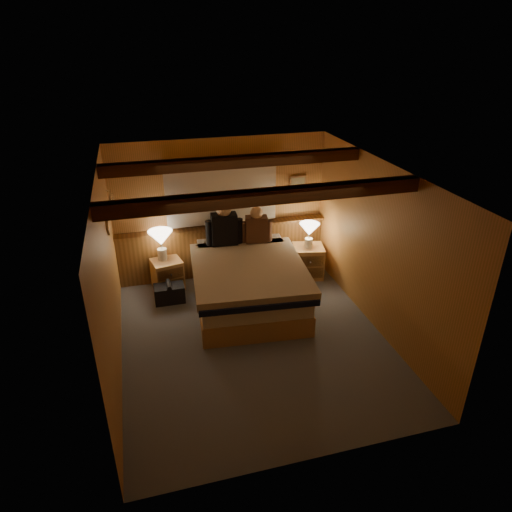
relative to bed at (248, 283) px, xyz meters
name	(u,v)px	position (x,y,z in m)	size (l,w,h in m)	color
floor	(253,339)	(-0.16, -0.91, -0.38)	(4.20, 4.20, 0.00)	#565C66
ceiling	(253,173)	(-0.16, -0.91, 2.02)	(4.20, 4.20, 0.00)	tan
wall_back	(221,209)	(-0.16, 1.19, 0.82)	(3.60, 3.60, 0.00)	#C17D45
wall_left	(109,282)	(-1.96, -0.91, 0.82)	(4.20, 4.20, 0.00)	#C17D45
wall_right	(378,248)	(1.64, -0.91, 0.82)	(4.20, 4.20, 0.00)	#C17D45
wall_front	(313,367)	(-0.16, -3.01, 0.82)	(3.60, 3.60, 0.00)	#C17D45
wainscot	(223,248)	(-0.16, 1.13, 0.10)	(3.60, 0.23, 0.94)	brown
curtain_window	(221,192)	(-0.16, 1.12, 1.14)	(2.18, 0.09, 1.11)	#4E2613
ceiling_beams	(250,177)	(-0.16, -0.76, 1.93)	(3.60, 1.65, 0.16)	#4E2613
coat_rail	(112,202)	(-1.88, 0.67, 1.29)	(0.05, 0.55, 0.24)	silver
framed_print	(298,183)	(1.19, 1.17, 1.17)	(0.30, 0.04, 0.25)	#A98454
bed	(248,283)	(0.00, 0.00, 0.00)	(1.84, 2.29, 0.74)	tan
nightstand_left	(168,274)	(-1.17, 0.86, -0.13)	(0.54, 0.51, 0.51)	tan
nightstand_right	(308,261)	(1.25, 0.64, -0.10)	(0.60, 0.56, 0.56)	tan
lamp_left	(161,240)	(-1.22, 0.91, 0.49)	(0.39, 0.39, 0.51)	silver
lamp_right	(309,231)	(1.23, 0.61, 0.50)	(0.34, 0.34, 0.45)	silver
person_left	(224,227)	(-0.20, 0.79, 0.65)	(0.61, 0.27, 0.75)	black
person_right	(256,228)	(0.34, 0.74, 0.60)	(0.52, 0.26, 0.64)	#4E2F1F
duffel_bag	(170,293)	(-1.19, 0.42, -0.23)	(0.47, 0.29, 0.34)	black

